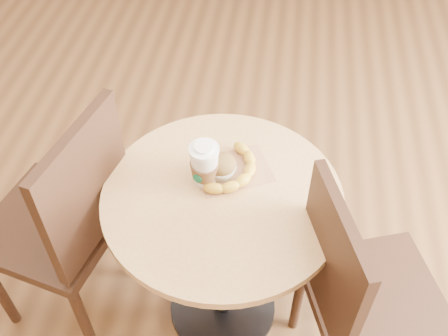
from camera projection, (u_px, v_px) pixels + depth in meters
The scene contains 7 objects.
cafe_table at pixel (222, 229), 1.82m from camera, with size 0.78×0.78×0.75m.
chair_left at pixel (66, 221), 1.84m from camera, with size 0.54×0.54×1.03m.
chair_right at pixel (358, 293), 1.68m from camera, with size 0.54×0.54×0.97m.
kraft_bag at pixel (233, 170), 1.75m from camera, with size 0.24×0.18×0.00m, color #A3724F.
coffee_cup at pixel (205, 166), 1.66m from camera, with size 0.10×0.10×0.16m.
muffin at pixel (222, 167), 1.70m from camera, with size 0.10×0.10×0.09m.
banana at pixel (234, 168), 1.73m from camera, with size 0.18×0.26×0.04m, color gold, non-canonical shape.
Camera 1 is at (0.09, -1.10, 2.03)m, focal length 42.00 mm.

